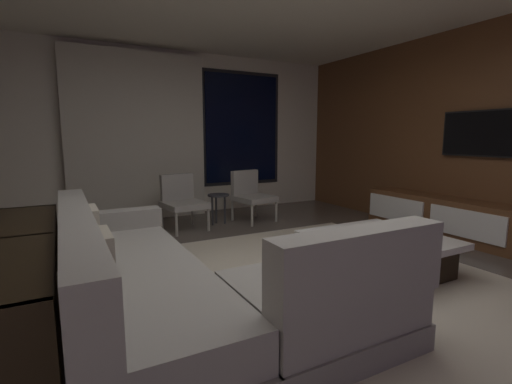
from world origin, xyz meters
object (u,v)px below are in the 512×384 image
accent_chair_near_window (251,193)px  accent_chair_by_curtain (182,199)px  media_console (480,225)px  side_stool (218,200)px  book_stack_on_coffee_table (376,235)px  console_table_behind_couch (21,289)px  sectional_couch (179,288)px  mounted_tv (481,133)px  coffee_table (378,254)px

accent_chair_near_window → accent_chair_by_curtain: (-1.12, -0.03, 0.00)m
accent_chair_by_curtain → media_console: size_ratio=0.25×
accent_chair_by_curtain → side_stool: (0.56, 0.00, -0.06)m
book_stack_on_coffee_table → media_console: size_ratio=0.08×
accent_chair_near_window → media_console: 3.12m
console_table_behind_couch → sectional_couch: bearing=-7.9°
side_stool → media_console: (2.37, -2.51, -0.12)m
book_stack_on_coffee_table → accent_chair_near_window: (0.05, 2.65, 0.03)m
accent_chair_by_curtain → media_console: accent_chair_by_curtain is taller
side_stool → mounted_tv: (2.55, -2.31, 0.98)m
media_console → side_stool: bearing=133.4°
sectional_couch → accent_chair_by_curtain: size_ratio=3.21×
accent_chair_by_curtain → side_stool: 0.56m
sectional_couch → side_stool: 3.03m
coffee_table → mounted_tv: size_ratio=1.18×
coffee_table → console_table_behind_couch: (-2.91, 0.01, 0.23)m
coffee_table → console_table_behind_couch: size_ratio=0.55×
media_console → console_table_behind_couch: (-4.68, -0.06, 0.17)m
accent_chair_near_window → side_stool: bearing=-177.7°
book_stack_on_coffee_table → console_table_behind_couch: console_table_behind_couch is taller
sectional_couch → media_console: 3.77m
console_table_behind_couch → media_console: bearing=0.7°
sectional_couch → book_stack_on_coffee_table: bearing=1.9°
coffee_table → side_stool: side_stool is taller
sectional_couch → side_stool: (1.39, 2.69, 0.08)m
accent_chair_by_curtain → side_stool: size_ratio=1.70×
coffee_table → accent_chair_by_curtain: 2.83m
sectional_couch → accent_chair_near_window: bearing=54.3°
sectional_couch → mounted_tv: size_ratio=2.54×
accent_chair_near_window → accent_chair_by_curtain: bearing=-178.7°
mounted_tv → console_table_behind_couch: mounted_tv is taller
accent_chair_by_curtain → media_console: bearing=-40.6°
book_stack_on_coffee_table → media_console: (1.86, 0.12, -0.15)m
sectional_couch → accent_chair_near_window: (1.95, 2.72, 0.14)m
sectional_couch → mounted_tv: (3.95, 0.38, 1.06)m
side_stool → coffee_table: bearing=-76.8°
side_stool → console_table_behind_couch: bearing=-131.9°
accent_chair_by_curtain → sectional_couch: bearing=-107.2°
coffee_table → media_console: 1.77m
accent_chair_by_curtain → accent_chair_near_window: bearing=1.3°
book_stack_on_coffee_table → media_console: 1.87m
side_stool → sectional_couch: bearing=-117.3°
accent_chair_near_window → console_table_behind_couch: bearing=-137.9°
sectional_couch → console_table_behind_couch: bearing=172.1°
book_stack_on_coffee_table → console_table_behind_couch: (-2.81, 0.06, 0.02)m
accent_chair_near_window → mounted_tv: (1.99, -2.33, 0.92)m
sectional_couch → side_stool: size_ratio=5.43×
media_console → console_table_behind_couch: size_ratio=1.48×
media_console → mounted_tv: (0.18, 0.20, 1.10)m
side_stool → mounted_tv: mounted_tv is taller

